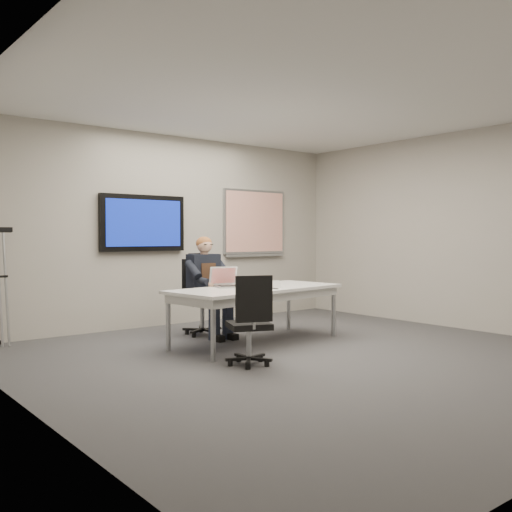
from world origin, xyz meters
TOP-DOWN VIEW (x-y plane):
  - floor at (0.00, 0.00)m, footprint 6.00×6.00m
  - ceiling at (0.00, 0.00)m, footprint 6.00×6.00m
  - wall_back at (0.00, 3.00)m, footprint 6.00×0.02m
  - wall_left at (-3.00, 0.00)m, footprint 0.02×6.00m
  - wall_right at (3.00, 0.00)m, footprint 0.02×6.00m
  - conference_table at (0.03, 1.03)m, footprint 2.33×1.19m
  - tv_display at (-0.50, 2.95)m, footprint 1.30×0.09m
  - whiteboard at (1.55, 2.97)m, footprint 1.25×0.08m
  - office_chair_far at (-0.15, 1.98)m, footprint 0.56×0.56m
  - office_chair_near at (-0.78, 0.12)m, footprint 0.58×0.58m
  - seated_person at (-0.16, 1.74)m, footprint 0.42×0.71m
  - crutch at (-2.43, 2.82)m, footprint 0.37×0.54m
  - laptop at (-0.22, 1.28)m, footprint 0.41×0.42m
  - name_tent at (0.11, 0.84)m, footprint 0.23×0.12m
  - pen at (0.06, 0.73)m, footprint 0.02×0.15m

SIDE VIEW (x-z plane):
  - floor at x=0.00m, z-range -0.01..0.01m
  - office_chair_near at x=-0.78m, z-range -0.17..0.75m
  - office_chair_far at x=-0.15m, z-range -0.19..0.82m
  - seated_person at x=-0.16m, z-range -0.13..1.18m
  - conference_table at x=0.03m, z-range 0.27..0.95m
  - pen at x=0.06m, z-range 0.69..0.70m
  - crutch at x=-2.43m, z-range -0.01..1.47m
  - name_tent at x=0.11m, z-range 0.69..0.78m
  - laptop at x=-0.22m, z-range 0.63..0.87m
  - wall_back at x=0.00m, z-range 0.00..2.80m
  - wall_left at x=-3.00m, z-range 0.00..2.80m
  - wall_right at x=3.00m, z-range 0.00..2.80m
  - tv_display at x=-0.50m, z-range 1.10..1.90m
  - whiteboard at x=1.55m, z-range 0.98..2.08m
  - ceiling at x=0.00m, z-range 2.79..2.81m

